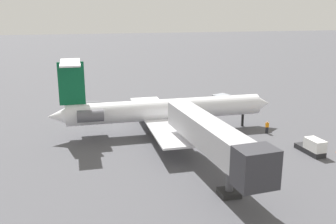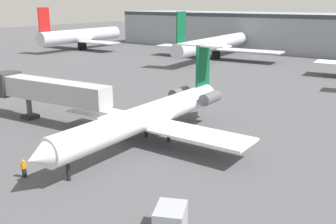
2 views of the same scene
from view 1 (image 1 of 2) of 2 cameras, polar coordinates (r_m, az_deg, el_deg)
ground_plane at (r=53.99m, az=-2.63°, el=-2.40°), size 400.00×400.00×0.10m
regional_jet at (r=51.07m, az=-1.19°, el=0.40°), size 23.58×30.31×9.92m
jet_bridge at (r=36.46m, az=7.20°, el=-4.17°), size 18.62×4.80×5.95m
ground_crew_marshaller at (r=53.06m, az=14.48°, el=-2.18°), size 0.28×0.41×1.69m
baggage_tug_lead at (r=47.26m, az=20.66°, el=-4.90°), size 4.11×1.77×1.90m
cargo_container_uld at (r=66.54m, az=7.89°, el=1.76°), size 2.89×3.18×1.87m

